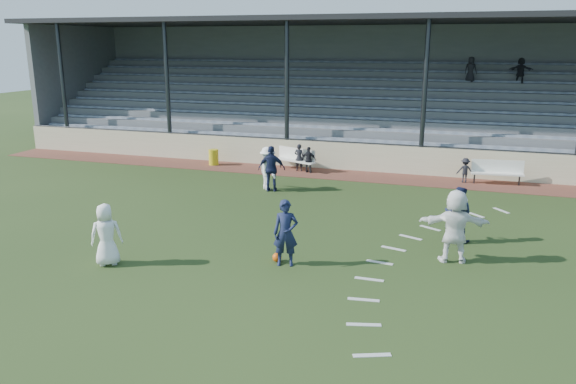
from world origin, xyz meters
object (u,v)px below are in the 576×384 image
object	(u,v)px
bench_right	(497,170)
player_white_lead	(106,235)
football	(277,257)
trash_bin	(214,157)
bench_left	(296,157)
player_navy_lead	(286,233)

from	to	relation	value
bench_right	player_white_lead	xyz separation A→B (m)	(-9.74, -11.94, 0.22)
football	player_white_lead	distance (m)	4.36
bench_right	trash_bin	xyz separation A→B (m)	(-12.29, -0.21, -0.21)
bench_left	football	distance (m)	10.78
football	player_navy_lead	bearing A→B (deg)	-26.34
bench_left	football	bearing A→B (deg)	-53.90
trash_bin	player_navy_lead	distance (m)	12.47
football	player_navy_lead	xyz separation A→B (m)	(0.28, -0.14, 0.74)
bench_right	player_navy_lead	distance (m)	11.90
bench_right	football	world-z (taller)	bench_right
trash_bin	football	xyz separation A→B (m)	(6.60, -10.24, -0.25)
bench_right	player_white_lead	size ratio (longest dim) A/B	1.27
player_white_lead	trash_bin	bearing A→B (deg)	-110.43
football	player_navy_lead	distance (m)	0.80
bench_right	football	distance (m)	11.91
bench_left	football	size ratio (longest dim) A/B	8.39
bench_left	football	world-z (taller)	bench_left
trash_bin	football	bearing A→B (deg)	-57.21
player_white_lead	player_navy_lead	world-z (taller)	player_navy_lead
player_navy_lead	player_white_lead	bearing A→B (deg)	-177.42
trash_bin	player_white_lead	world-z (taller)	player_white_lead
bench_left	bench_right	world-z (taller)	same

